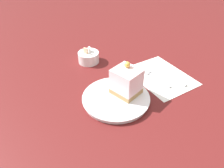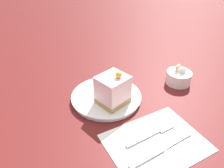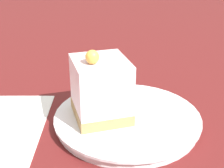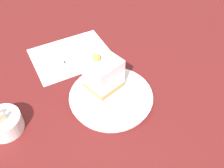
% 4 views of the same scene
% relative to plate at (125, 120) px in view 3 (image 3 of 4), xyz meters
% --- Properties ---
extents(ground_plane, '(4.00, 4.00, 0.00)m').
position_rel_plate_xyz_m(ground_plane, '(-0.00, -0.00, -0.01)').
color(ground_plane, '#5B1919').
extents(plate, '(0.22, 0.22, 0.02)m').
position_rel_plate_xyz_m(plate, '(0.00, 0.00, 0.00)').
color(plate, white).
rests_on(plate, ground_plane).
extents(cake_slice, '(0.09, 0.10, 0.11)m').
position_rel_plate_xyz_m(cake_slice, '(0.03, -0.00, 0.05)').
color(cake_slice, '#AD8451').
rests_on(cake_slice, plate).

